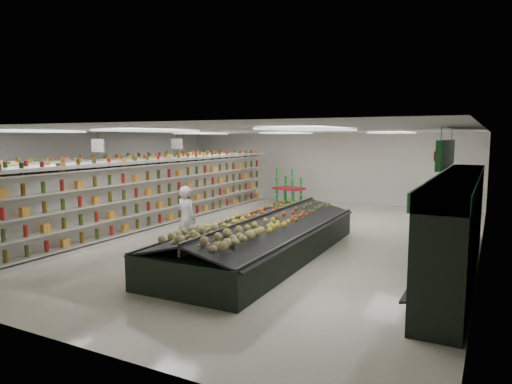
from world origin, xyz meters
The scene contains 15 objects.
floor centered at (0.00, 0.00, 0.00)m, with size 16.00×16.00×0.00m, color beige.
ceiling centered at (0.00, 0.00, 3.20)m, with size 14.00×16.00×0.02m, color white.
wall_back centered at (0.00, 8.00, 1.60)m, with size 14.00×0.02×3.20m, color white.
wall_left centered at (-7.00, 0.00, 1.60)m, with size 0.02×16.00×3.20m, color white.
wall_right centered at (7.00, 0.00, 1.60)m, with size 0.02×16.00×3.20m, color white.
produce_wall_case centered at (6.53, -1.50, 1.24)m, with size 0.93×8.00×2.20m.
aisle_sign_near centered at (-3.80, -2.00, 2.75)m, with size 0.52×0.06×0.75m.
aisle_sign_far centered at (-3.80, 2.00, 2.75)m, with size 0.52×0.06×0.75m.
hortifruti_banner centered at (6.25, -1.50, 2.65)m, with size 0.12×3.20×0.95m.
gondola_left centered at (-4.80, 0.10, 1.05)m, with size 1.17×13.17×2.28m.
gondola_center centered at (-2.73, 0.03, 1.06)m, with size 1.12×13.29×2.30m.
produce_island centered at (2.13, -2.24, 0.50)m, with size 2.80×7.35×1.09m.
soda_endcap centered at (-0.56, 5.51, 0.75)m, with size 1.38×1.12×1.54m.
shopper_main centered at (0.02, -2.64, 0.86)m, with size 0.63×0.41×1.73m, color silver.
shopper_background centered at (-2.84, 3.39, 0.74)m, with size 0.72×0.44×1.47m, color tan.
Camera 1 is at (7.21, -12.36, 3.01)m, focal length 32.00 mm.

